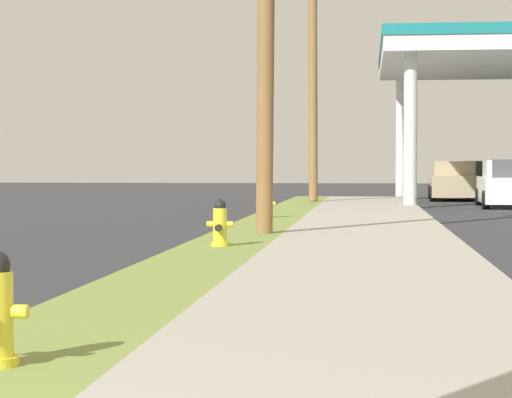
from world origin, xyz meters
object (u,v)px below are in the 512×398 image
at_px(fire_hydrant_third, 267,204).
at_px(utility_pole_midground, 266,9).
at_px(utility_pole_background, 313,69).
at_px(car_white_by_near_pump, 508,186).
at_px(fire_hydrant_second, 220,226).
at_px(car_tan_by_far_pump, 453,183).

relative_size(fire_hydrant_third, utility_pole_midground, 0.09).
distance_m(fire_hydrant_third, utility_pole_background, 12.82).
bearing_deg(utility_pole_midground, car_white_by_near_pump, 67.59).
distance_m(utility_pole_midground, utility_pole_background, 18.00).
distance_m(fire_hydrant_second, car_white_by_near_pump, 20.29).
height_order(fire_hydrant_second, utility_pole_background, utility_pole_background).
bearing_deg(car_tan_by_far_pump, utility_pole_background, -137.37).
bearing_deg(utility_pole_midground, car_tan_by_far_pump, 76.92).
height_order(utility_pole_background, car_tan_by_far_pump, utility_pole_background).
relative_size(utility_pole_midground, car_tan_by_far_pump, 1.80).
height_order(fire_hydrant_second, car_tan_by_far_pump, car_tan_by_far_pump).
height_order(fire_hydrant_second, utility_pole_midground, utility_pole_midground).
relative_size(utility_pole_background, car_white_by_near_pump, 2.04).
bearing_deg(utility_pole_midground, fire_hydrant_second, -98.09).
xyz_separation_m(car_white_by_near_pump, car_tan_by_far_pump, (-1.25, 7.00, 0.00)).
bearing_deg(car_tan_by_far_pump, car_white_by_near_pump, -79.87).
height_order(fire_hydrant_third, utility_pole_midground, utility_pole_midground).
distance_m(fire_hydrant_second, fire_hydrant_third, 9.02).
distance_m(fire_hydrant_second, utility_pole_midground, 4.95).
relative_size(utility_pole_background, car_tan_by_far_pump, 2.05).
bearing_deg(utility_pole_background, fire_hydrant_second, -90.95).
relative_size(fire_hydrant_third, utility_pole_background, 0.08).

